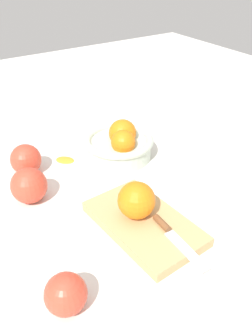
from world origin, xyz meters
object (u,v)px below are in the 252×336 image
apple_front_left (26,159)px  knife (172,234)px  orange_on_board (136,200)px  apple_front_left_2 (29,185)px  apple_front_right (66,294)px  bowl (120,144)px  cutting_board (144,223)px

apple_front_left → knife: bearing=19.9°
orange_on_board → apple_front_left_2: orange_on_board is taller
apple_front_right → orange_on_board: bearing=116.9°
bowl → apple_front_right: bowl is taller
orange_on_board → knife: orange_on_board is taller
cutting_board → bowl: bearing=157.3°
apple_front_left → apple_front_left_2: apple_front_left_2 is taller
knife → apple_front_left_2: bearing=-148.0°
apple_front_right → bowl: bearing=137.2°
cutting_board → apple_front_left: (-0.33, -0.13, 0.03)m
knife → bowl: bearing=164.3°
knife → apple_front_right: bearing=-85.7°
bowl → apple_front_left_2: (0.05, -0.27, 0.00)m
bowl → knife: (0.33, -0.09, -0.01)m
knife → apple_front_right: size_ratio=2.24×
orange_on_board → knife: size_ratio=0.50×
knife → apple_front_left_2: 0.33m
cutting_board → apple_front_left: 0.35m
cutting_board → orange_on_board: bearing=-165.6°
bowl → knife: 0.35m
apple_front_left → apple_front_left_2: (0.11, -0.03, 0.00)m
orange_on_board → apple_front_left: bearing=-158.5°
orange_on_board → apple_front_left_2: 0.25m
apple_front_right → knife: bearing=94.3°
bowl → apple_front_right: 0.48m
cutting_board → orange_on_board: orange_on_board is taller
bowl → orange_on_board: (0.24, -0.12, 0.02)m
bowl → apple_front_left: size_ratio=2.41×
cutting_board → apple_front_right: (0.09, -0.21, 0.02)m
orange_on_board → apple_front_left_2: bearing=-141.5°
cutting_board → apple_front_left: bearing=-158.9°
orange_on_board → apple_front_right: (0.11, -0.21, -0.03)m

